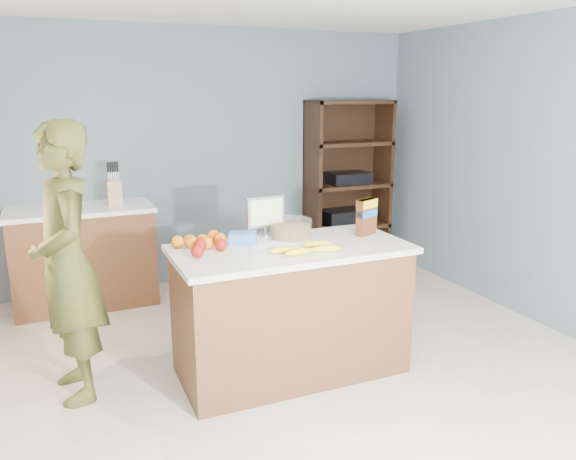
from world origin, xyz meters
name	(u,v)px	position (x,y,z in m)	size (l,w,h in m)	color
floor	(309,391)	(0.00, 0.00, 0.00)	(4.50, 5.00, 0.02)	beige
walls	(312,135)	(0.00, 0.00, 1.65)	(4.52, 5.02, 2.51)	slate
counter_peninsula	(291,315)	(0.00, 0.30, 0.42)	(1.56, 0.76, 0.90)	brown
back_cabinet	(84,256)	(-1.20, 2.20, 0.45)	(1.24, 0.62, 0.90)	brown
shelving_unit	(346,188)	(1.55, 2.35, 0.86)	(0.90, 0.40, 1.80)	black
person	(67,264)	(-1.38, 0.58, 0.87)	(0.63, 0.42, 1.74)	#45471B
knife_block	(115,192)	(-0.90, 2.17, 1.02)	(0.12, 0.10, 0.31)	tan
envelopes	(281,243)	(-0.03, 0.39, 0.90)	(0.45, 0.14, 0.00)	white
bananas	(307,248)	(0.04, 0.14, 0.92)	(0.47, 0.23, 0.05)	yellow
apples	(206,247)	(-0.55, 0.37, 0.94)	(0.26, 0.23, 0.08)	maroon
oranges	(200,240)	(-0.55, 0.53, 0.94)	(0.36, 0.24, 0.08)	orange
blue_carton	(243,238)	(-0.27, 0.48, 0.94)	(0.18, 0.12, 0.08)	blue
salad_bowl	(290,229)	(0.09, 0.51, 0.96)	(0.30, 0.30, 0.13)	#267219
tv	(265,214)	(-0.05, 0.63, 1.06)	(0.28, 0.12, 0.28)	silver
cereal_box	(367,214)	(0.62, 0.37, 1.05)	(0.18, 0.13, 0.26)	#592B14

